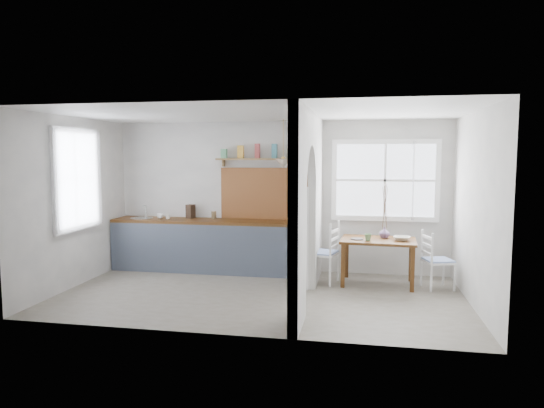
% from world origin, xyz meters
% --- Properties ---
extents(floor, '(5.80, 3.20, 0.01)m').
position_xyz_m(floor, '(0.00, 0.00, 0.00)').
color(floor, gray).
rests_on(floor, ground).
extents(ceiling, '(5.80, 3.20, 0.01)m').
position_xyz_m(ceiling, '(0.00, 0.00, 2.60)').
color(ceiling, silver).
rests_on(ceiling, walls).
extents(walls, '(5.81, 3.21, 2.60)m').
position_xyz_m(walls, '(0.00, 0.00, 1.30)').
color(walls, silver).
rests_on(walls, floor).
extents(partition, '(0.12, 3.20, 2.60)m').
position_xyz_m(partition, '(0.70, 0.06, 1.45)').
color(partition, silver).
rests_on(partition, floor).
extents(kitchen_window, '(0.10, 1.16, 1.50)m').
position_xyz_m(kitchen_window, '(-2.87, 0.00, 1.65)').
color(kitchen_window, white).
rests_on(kitchen_window, walls).
extents(nook_window, '(1.76, 0.10, 1.30)m').
position_xyz_m(nook_window, '(1.80, 1.56, 1.60)').
color(nook_window, white).
rests_on(nook_window, walls).
extents(counter, '(3.50, 0.60, 0.90)m').
position_xyz_m(counter, '(-1.13, 1.33, 0.46)').
color(counter, '#4E2912').
rests_on(counter, floor).
extents(sink, '(0.40, 0.40, 0.02)m').
position_xyz_m(sink, '(-2.43, 1.30, 0.89)').
color(sink, silver).
rests_on(sink, counter).
extents(backsplash, '(1.65, 0.03, 0.90)m').
position_xyz_m(backsplash, '(-0.20, 1.58, 1.35)').
color(backsplash, brown).
rests_on(backsplash, walls).
extents(shelf, '(1.75, 0.20, 0.21)m').
position_xyz_m(shelf, '(-0.20, 1.49, 2.00)').
color(shelf, olive).
rests_on(shelf, walls).
extents(pendant_lamp, '(0.26, 0.26, 0.16)m').
position_xyz_m(pendant_lamp, '(0.15, 1.15, 1.88)').
color(pendant_lamp, beige).
rests_on(pendant_lamp, ceiling).
extents(utensil_rail, '(0.02, 0.50, 0.02)m').
position_xyz_m(utensil_rail, '(0.61, 0.90, 1.45)').
color(utensil_rail, silver).
rests_on(utensil_rail, partition).
extents(dining_table, '(1.19, 0.83, 0.71)m').
position_xyz_m(dining_table, '(1.69, 0.92, 0.36)').
color(dining_table, '#4E2912').
rests_on(dining_table, floor).
extents(chair_left, '(0.55, 0.55, 0.98)m').
position_xyz_m(chair_left, '(0.82, 0.87, 0.49)').
color(chair_left, white).
rests_on(chair_left, floor).
extents(chair_right, '(0.50, 0.50, 0.88)m').
position_xyz_m(chair_right, '(2.58, 0.84, 0.44)').
color(chair_right, white).
rests_on(chair_right, floor).
extents(kettle, '(0.24, 0.20, 0.26)m').
position_xyz_m(kettle, '(0.47, 1.32, 1.03)').
color(kettle, silver).
rests_on(kettle, counter).
extents(mug_a, '(0.11, 0.11, 0.09)m').
position_xyz_m(mug_a, '(-1.92, 1.28, 0.94)').
color(mug_a, silver).
rests_on(mug_a, counter).
extents(mug_b, '(0.14, 0.14, 0.09)m').
position_xyz_m(mug_b, '(-2.09, 1.33, 0.94)').
color(mug_b, white).
rests_on(mug_b, counter).
extents(knife_block, '(0.15, 0.18, 0.24)m').
position_xyz_m(knife_block, '(-1.57, 1.46, 1.02)').
color(knife_block, '#422C1C').
rests_on(knife_block, counter).
extents(jar, '(0.11, 0.11, 0.14)m').
position_xyz_m(jar, '(-1.13, 1.44, 0.97)').
color(jar, brown).
rests_on(jar, counter).
extents(towel_magenta, '(0.02, 0.03, 0.50)m').
position_xyz_m(towel_magenta, '(0.58, 1.00, 0.28)').
color(towel_magenta, '#C43D5E').
rests_on(towel_magenta, counter).
extents(towel_orange, '(0.02, 0.03, 0.56)m').
position_xyz_m(towel_orange, '(0.58, 0.94, 0.25)').
color(towel_orange, '#C56007').
rests_on(towel_orange, counter).
extents(bowl, '(0.31, 0.31, 0.06)m').
position_xyz_m(bowl, '(2.04, 0.88, 0.74)').
color(bowl, beige).
rests_on(bowl, dining_table).
extents(table_cup, '(0.12, 0.12, 0.10)m').
position_xyz_m(table_cup, '(1.53, 0.78, 0.76)').
color(table_cup, '#6E9E66').
rests_on(table_cup, dining_table).
extents(plate, '(0.20, 0.20, 0.02)m').
position_xyz_m(plate, '(1.36, 0.85, 0.72)').
color(plate, '#353130').
rests_on(plate, dining_table).
extents(vase, '(0.21, 0.21, 0.17)m').
position_xyz_m(vase, '(1.79, 1.07, 0.80)').
color(vase, '#664D76').
rests_on(vase, dining_table).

